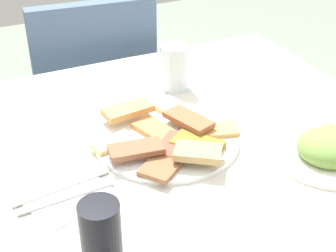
% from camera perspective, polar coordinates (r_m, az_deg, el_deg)
% --- Properties ---
extents(dining_table, '(1.08, 0.89, 0.75)m').
position_cam_1_polar(dining_table, '(1.19, 0.09, -4.43)').
color(dining_table, silver).
rests_on(dining_table, ground_plane).
extents(dining_chair, '(0.46, 0.46, 0.89)m').
position_cam_1_polar(dining_chair, '(1.82, -8.50, 2.80)').
color(dining_chair, '#485E7F').
rests_on(dining_chair, ground_plane).
extents(pide_platter, '(0.33, 0.33, 0.05)m').
position_cam_1_polar(pide_platter, '(1.11, -0.04, -1.23)').
color(pide_platter, white).
rests_on(pide_platter, dining_table).
extents(salad_plate_greens, '(0.22, 0.22, 0.07)m').
position_cam_1_polar(salad_plate_greens, '(1.11, 17.75, -2.60)').
color(salad_plate_greens, white).
rests_on(salad_plate_greens, dining_table).
extents(soda_can, '(0.07, 0.07, 0.12)m').
position_cam_1_polar(soda_can, '(0.81, -7.62, -12.24)').
color(soda_can, black).
rests_on(soda_can, dining_table).
extents(drinking_glass, '(0.08, 0.08, 0.12)m').
position_cam_1_polar(drinking_glass, '(1.32, 0.77, 6.70)').
color(drinking_glass, silver).
rests_on(drinking_glass, dining_table).
extents(paper_napkin, '(0.19, 0.19, 0.00)m').
position_cam_1_polar(paper_napkin, '(0.99, -11.70, -7.45)').
color(paper_napkin, white).
rests_on(paper_napkin, dining_table).
extents(fork, '(0.19, 0.03, 0.00)m').
position_cam_1_polar(fork, '(0.98, -11.44, -7.88)').
color(fork, silver).
rests_on(fork, paper_napkin).
extents(spoon, '(0.20, 0.05, 0.00)m').
position_cam_1_polar(spoon, '(1.01, -12.00, -6.68)').
color(spoon, silver).
rests_on(spoon, paper_napkin).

